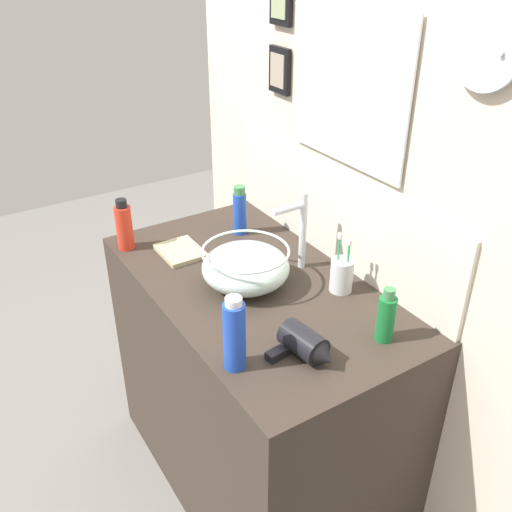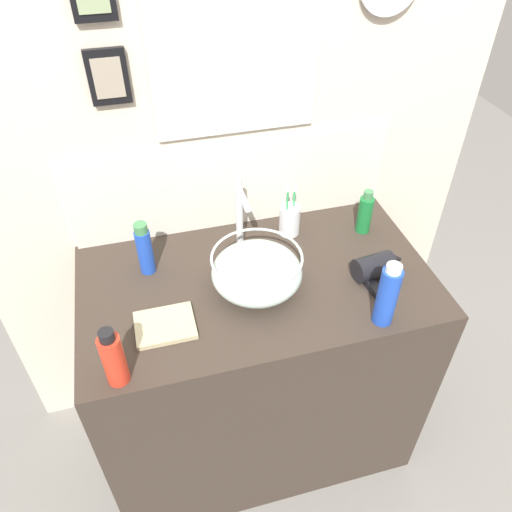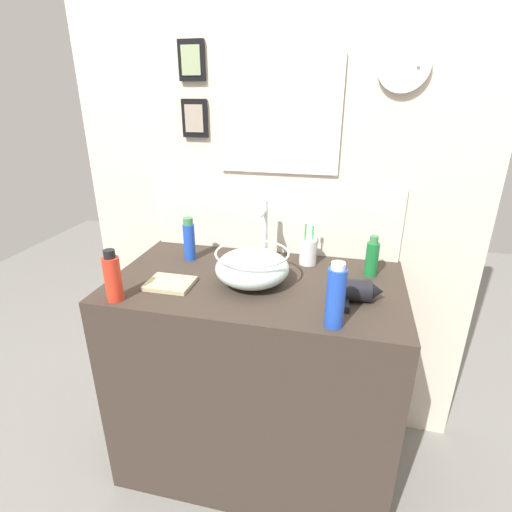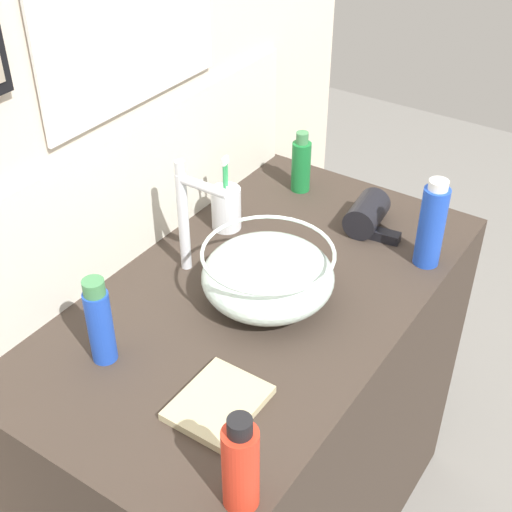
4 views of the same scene
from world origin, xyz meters
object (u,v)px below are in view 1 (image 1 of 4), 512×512
faucet (299,226)px  shampoo_bottle (124,226)px  hair_drier (306,345)px  hand_towel (180,251)px  glass_bowl_sink (246,267)px  spray_bottle (234,335)px  soap_dispenser (240,211)px  lotion_bottle (386,317)px  toothbrush_cup (342,275)px

faucet → shampoo_bottle: 0.62m
hair_drier → hand_towel: size_ratio=1.03×
glass_bowl_sink → hand_towel: 0.32m
glass_bowl_sink → hair_drier: 0.39m
spray_bottle → hand_towel: bearing=167.5°
glass_bowl_sink → faucet: size_ratio=1.03×
spray_bottle → hand_towel: (-0.61, 0.14, -0.09)m
glass_bowl_sink → hair_drier: glass_bowl_sink is taller
hair_drier → shampoo_bottle: bearing=-167.2°
faucet → soap_dispenser: faucet is taller
hair_drier → spray_bottle: spray_bottle is taller
lotion_bottle → hand_towel: 0.78m
lotion_bottle → faucet: bearing=177.0°
spray_bottle → soap_dispenser: size_ratio=1.14×
toothbrush_cup → faucet: bearing=-169.4°
faucet → spray_bottle: 0.54m
hair_drier → spray_bottle: 0.20m
faucet → hair_drier: 0.47m
shampoo_bottle → hand_towel: bearing=46.4°
lotion_bottle → spray_bottle: bearing=-106.6°
spray_bottle → toothbrush_cup: bearing=106.2°
faucet → soap_dispenser: (-0.32, -0.04, -0.07)m
glass_bowl_sink → hand_towel: (-0.30, -0.09, -0.06)m
spray_bottle → shampoo_bottle: 0.75m
faucet → shampoo_bottle: size_ratio=1.44×
hand_towel → glass_bowl_sink: bearing=16.5°
spray_bottle → soap_dispenser: spray_bottle is taller
faucet → soap_dispenser: bearing=-173.4°
spray_bottle → hand_towel: spray_bottle is taller
soap_dispenser → spray_bottle: bearing=-31.7°
spray_bottle → shampoo_bottle: spray_bottle is taller
soap_dispenser → hand_towel: soap_dispenser is taller
toothbrush_cup → hand_towel: toothbrush_cup is taller
soap_dispenser → lotion_bottle: bearing=1.1°
glass_bowl_sink → hand_towel: bearing=-163.5°
glass_bowl_sink → shampoo_bottle: (-0.43, -0.23, 0.02)m
glass_bowl_sink → shampoo_bottle: bearing=-151.8°
toothbrush_cup → lotion_bottle: 0.26m
glass_bowl_sink → soap_dispenser: 0.36m
toothbrush_cup → glass_bowl_sink: bearing=-127.5°
shampoo_bottle → soap_dispenser: 0.42m
glass_bowl_sink → soap_dispenser: size_ratio=1.48×
shampoo_bottle → hand_towel: (0.14, 0.15, -0.08)m
spray_bottle → lotion_bottle: (0.12, 0.41, -0.03)m
toothbrush_cup → shampoo_bottle: size_ratio=1.05×
glass_bowl_sink → soap_dispenser: bearing=152.3°
glass_bowl_sink → soap_dispenser: soap_dispenser is taller
glass_bowl_sink → faucet: bearing=90.0°
glass_bowl_sink → spray_bottle: (0.32, -0.22, 0.03)m
faucet → lotion_bottle: size_ratio=1.63×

